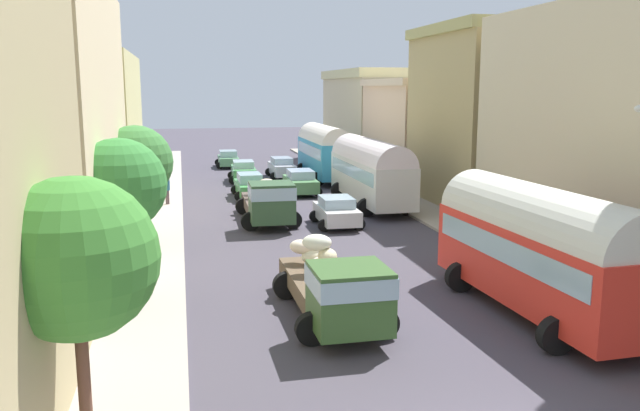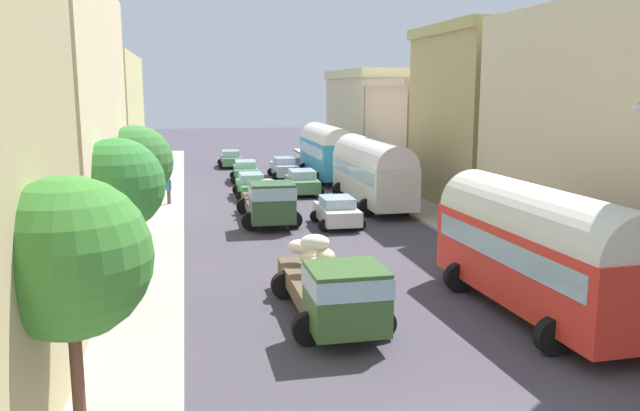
% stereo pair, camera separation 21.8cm
% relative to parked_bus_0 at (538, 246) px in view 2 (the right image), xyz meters
% --- Properties ---
extents(ground_plane, '(154.00, 154.00, 0.00)m').
position_rel_parked_bus_0_xyz_m(ground_plane, '(-4.48, 19.68, -2.18)').
color(ground_plane, '#433E48').
extents(sidewalk_left, '(2.50, 70.00, 0.14)m').
position_rel_parked_bus_0_xyz_m(sidewalk_left, '(-11.73, 19.68, -2.11)').
color(sidewalk_left, '#A4988F').
rests_on(sidewalk_left, ground).
extents(sidewalk_right, '(2.50, 70.00, 0.14)m').
position_rel_parked_bus_0_xyz_m(sidewalk_right, '(2.77, 19.68, -2.11)').
color(sidewalk_right, '#A39788').
rests_on(sidewalk_right, ground).
extents(building_left_1, '(5.93, 14.07, 10.71)m').
position_rel_parked_bus_0_xyz_m(building_left_1, '(-15.95, 8.19, 3.17)').
color(building_left_1, beige).
rests_on(building_left_1, ground).
extents(building_left_2, '(5.87, 13.22, 8.78)m').
position_rel_parked_bus_0_xyz_m(building_left_2, '(-15.91, 22.77, 2.21)').
color(building_left_2, '#D0C685').
rests_on(building_left_2, ground).
extents(building_right_1, '(5.84, 12.23, 10.20)m').
position_rel_parked_bus_0_xyz_m(building_right_1, '(6.94, 6.81, 2.92)').
color(building_right_1, beige).
rests_on(building_right_1, ground).
extents(building_right_2, '(5.78, 9.77, 10.43)m').
position_rel_parked_bus_0_xyz_m(building_right_2, '(6.65, 18.38, 3.07)').
color(building_right_2, tan).
rests_on(building_right_2, ground).
extents(building_right_3, '(5.18, 10.28, 7.51)m').
position_rel_parked_bus_0_xyz_m(building_right_3, '(6.37, 28.76, 1.60)').
color(building_right_3, beige).
rests_on(building_right_3, ground).
extents(building_right_4, '(4.88, 14.53, 8.49)m').
position_rel_parked_bus_0_xyz_m(building_right_4, '(6.24, 41.50, 2.10)').
color(building_right_4, beige).
rests_on(building_right_4, ground).
extents(parked_bus_0, '(3.59, 8.95, 3.98)m').
position_rel_parked_bus_0_xyz_m(parked_bus_0, '(0.00, 0.00, 0.00)').
color(parked_bus_0, red).
rests_on(parked_bus_0, ground).
extents(parked_bus_1, '(3.26, 9.99, 3.94)m').
position_rel_parked_bus_0_xyz_m(parked_bus_1, '(0.34, 19.05, -0.01)').
color(parked_bus_1, silver).
rests_on(parked_bus_1, ground).
extents(parked_bus_2, '(3.24, 9.26, 4.13)m').
position_rel_parked_bus_0_xyz_m(parked_bus_2, '(0.03, 30.24, 0.12)').
color(parked_bus_2, teal).
rests_on(parked_bus_2, ground).
extents(cargo_truck_0, '(2.95, 6.75, 2.26)m').
position_rel_parked_bus_0_xyz_m(cargo_truck_0, '(-6.19, 0.56, -1.00)').
color(cargo_truck_0, '#365928').
rests_on(cargo_truck_0, ground).
extents(cargo_truck_1, '(3.09, 7.04, 2.34)m').
position_rel_parked_bus_0_xyz_m(cargo_truck_1, '(-6.22, 15.08, -0.94)').
color(cargo_truck_1, '#304F2F').
rests_on(cargo_truck_1, ground).
extents(car_0, '(2.22, 4.19, 1.54)m').
position_rel_parked_bus_0_xyz_m(car_0, '(-6.28, 23.59, -1.41)').
color(car_0, '#45994D').
rests_on(car_0, ground).
extents(car_1, '(2.38, 4.34, 1.55)m').
position_rel_parked_bus_0_xyz_m(car_1, '(-5.98, 30.76, -1.39)').
color(car_1, '#4A9650').
rests_on(car_1, ground).
extents(car_2, '(2.27, 3.95, 1.46)m').
position_rel_parked_bus_0_xyz_m(car_2, '(-6.44, 39.93, -1.44)').
color(car_2, '#538A5B').
rests_on(car_2, ground).
extents(car_3, '(2.38, 3.78, 1.48)m').
position_rel_parked_bus_0_xyz_m(car_3, '(-2.93, 13.96, -1.43)').
color(car_3, silver).
rests_on(car_3, ground).
extents(car_4, '(2.43, 4.31, 1.58)m').
position_rel_parked_bus_0_xyz_m(car_4, '(-2.87, 24.28, -1.39)').
color(car_4, '#538A51').
rests_on(car_4, ground).
extents(car_5, '(2.27, 4.22, 1.57)m').
position_rel_parked_bus_0_xyz_m(car_5, '(-2.88, 32.29, -1.38)').
color(car_5, silver).
rests_on(car_5, ground).
extents(pedestrian_0, '(0.36, 0.36, 1.85)m').
position_rel_parked_bus_0_xyz_m(pedestrian_0, '(-12.40, 21.87, -1.12)').
color(pedestrian_0, '#696050').
rests_on(pedestrian_0, ground).
extents(pedestrian_1, '(0.41, 0.41, 1.79)m').
position_rel_parked_bus_0_xyz_m(pedestrian_1, '(-11.33, 21.38, -1.15)').
color(pedestrian_1, '#584448').
rests_on(pedestrian_1, ground).
extents(roadside_tree_0, '(3.01, 3.01, 5.34)m').
position_rel_parked_bus_0_xyz_m(roadside_tree_0, '(-12.38, -5.22, 1.64)').
color(roadside_tree_0, brown).
rests_on(roadside_tree_0, ground).
extents(roadside_tree_1, '(2.95, 2.95, 5.34)m').
position_rel_parked_bus_0_xyz_m(roadside_tree_1, '(-12.38, 3.83, 1.66)').
color(roadside_tree_1, brown).
rests_on(roadside_tree_1, ground).
extents(roadside_tree_2, '(3.19, 3.19, 5.29)m').
position_rel_parked_bus_0_xyz_m(roadside_tree_2, '(-12.38, 11.75, 1.51)').
color(roadside_tree_2, brown).
rests_on(roadside_tree_2, ground).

